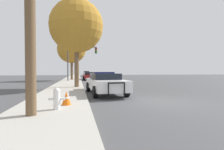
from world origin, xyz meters
TOP-DOWN VIEW (x-y plane):
  - ground_plane at (0.00, 0.00)m, footprint 110.00×110.00m
  - sidewalk_left at (-5.10, 0.00)m, footprint 3.00×110.00m
  - police_car at (-2.29, 3.50)m, footprint 2.38×5.44m
  - fire_hydrant at (-4.85, -1.42)m, footprint 0.58×0.25m
  - traffic_light at (-3.79, 17.36)m, footprint 4.23×0.35m
  - car_background_distant at (-1.68, 44.43)m, footprint 1.99×4.20m
  - car_background_midblock at (-2.32, 21.22)m, footprint 1.96×4.59m
  - tree_sidewalk_near at (-4.19, 7.65)m, footprint 4.70×4.70m
  - tree_sidewalk_mid at (-5.08, 20.81)m, footprint 4.58×4.58m
  - traffic_cone at (-4.56, -0.60)m, footprint 0.39×0.39m

SIDE VIEW (x-z plane):
  - ground_plane at x=0.00m, z-range 0.00..0.00m
  - sidewalk_left at x=-5.10m, z-range 0.00..0.13m
  - traffic_cone at x=-4.56m, z-range 0.13..0.68m
  - fire_hydrant at x=-4.85m, z-range 0.16..0.96m
  - car_background_midblock at x=-2.32m, z-range 0.06..1.40m
  - police_car at x=-2.29m, z-range 0.02..1.49m
  - car_background_distant at x=-1.68m, z-range 0.04..1.49m
  - traffic_light at x=-3.79m, z-range 1.20..6.21m
  - tree_sidewalk_mid at x=-5.08m, z-range 1.44..8.69m
  - tree_sidewalk_near at x=-4.19m, z-range 1.61..9.32m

